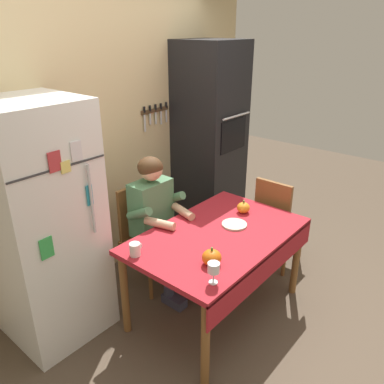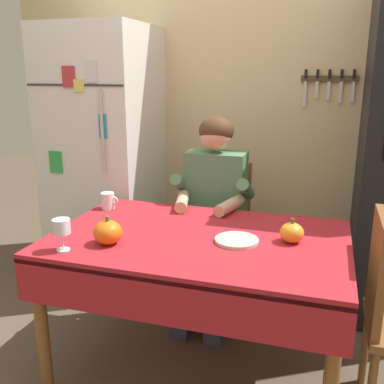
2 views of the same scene
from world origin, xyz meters
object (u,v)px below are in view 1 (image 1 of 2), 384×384
(chair_right_side, at_px, (276,220))
(serving_tray, at_px, (234,224))
(chair_behind_person, at_px, (143,231))
(coffee_mug, at_px, (135,249))
(wine_glass, at_px, (214,269))
(pumpkin_large, at_px, (243,208))
(refrigerator, at_px, (43,226))
(seated_person, at_px, (157,215))
(pumpkin_medium, at_px, (212,257))
(dining_table, at_px, (220,244))
(wall_oven, at_px, (209,144))

(chair_right_side, distance_m, serving_tray, 0.75)
(chair_behind_person, height_order, coffee_mug, chair_behind_person)
(wine_glass, xyz_separation_m, pumpkin_large, (0.95, 0.40, -0.06))
(refrigerator, height_order, seated_person, refrigerator)
(coffee_mug, bearing_deg, pumpkin_large, -11.35)
(pumpkin_medium, bearing_deg, chair_right_side, 8.31)
(coffee_mug, bearing_deg, seated_person, 30.88)
(serving_tray, bearing_deg, chair_right_side, -0.72)
(refrigerator, relative_size, pumpkin_medium, 13.60)
(pumpkin_large, bearing_deg, refrigerator, 149.58)
(dining_table, xyz_separation_m, pumpkin_large, (0.43, 0.07, 0.13))
(wall_oven, distance_m, pumpkin_medium, 1.82)
(wall_oven, xyz_separation_m, serving_tray, (-0.86, -0.92, -0.30))
(wall_oven, xyz_separation_m, chair_behind_person, (-1.13, -0.13, -0.54))
(wall_oven, height_order, seated_person, wall_oven)
(refrigerator, bearing_deg, chair_behind_person, -5.94)
(refrigerator, height_order, coffee_mug, refrigerator)
(chair_behind_person, bearing_deg, chair_right_side, -39.34)
(chair_right_side, bearing_deg, wall_oven, 80.92)
(wall_oven, distance_m, chair_right_side, 1.09)
(dining_table, bearing_deg, pumpkin_medium, -151.77)
(coffee_mug, height_order, serving_tray, coffee_mug)
(seated_person, xyz_separation_m, pumpkin_medium, (-0.29, -0.80, 0.06))
(seated_person, bearing_deg, chair_right_side, -32.09)
(wall_oven, distance_m, pumpkin_large, 1.08)
(dining_table, height_order, pumpkin_medium, pumpkin_medium)
(refrigerator, height_order, pumpkin_large, refrigerator)
(coffee_mug, bearing_deg, wall_oven, 21.01)
(chair_behind_person, xyz_separation_m, wine_glass, (-0.44, -1.12, 0.33))
(wall_oven, xyz_separation_m, chair_right_side, (-0.15, -0.93, -0.54))
(refrigerator, height_order, dining_table, refrigerator)
(wall_oven, relative_size, chair_behind_person, 2.26)
(chair_right_side, relative_size, pumpkin_medium, 7.03)
(wall_oven, xyz_separation_m, dining_table, (-1.05, -0.92, -0.39))
(chair_right_side, bearing_deg, serving_tray, 179.28)
(chair_behind_person, bearing_deg, refrigerator, 174.06)
(serving_tray, bearing_deg, dining_table, 179.33)
(pumpkin_medium, bearing_deg, serving_tray, 19.23)
(refrigerator, relative_size, wine_glass, 12.40)
(seated_person, height_order, wine_glass, seated_person)
(seated_person, height_order, pumpkin_medium, seated_person)
(refrigerator, bearing_deg, wine_glass, -70.32)
(seated_person, relative_size, wine_glass, 8.58)
(pumpkin_medium, bearing_deg, seated_person, 70.37)
(wall_oven, relative_size, dining_table, 1.50)
(chair_behind_person, distance_m, wine_glass, 1.25)
(dining_table, height_order, chair_behind_person, chair_behind_person)
(refrigerator, bearing_deg, chair_right_side, -25.79)
(serving_tray, bearing_deg, coffee_mug, 160.60)
(dining_table, xyz_separation_m, coffee_mug, (-0.62, 0.28, 0.13))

